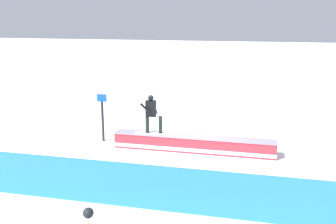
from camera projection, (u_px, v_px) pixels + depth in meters
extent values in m
plane|color=white|center=(193.00, 151.00, 14.93)|extent=(120.00, 120.00, 0.00)
cube|color=red|center=(193.00, 144.00, 14.86)|extent=(6.17, 0.67, 0.58)
cube|color=white|center=(193.00, 148.00, 14.90)|extent=(6.18, 0.68, 0.14)
cube|color=#978D9D|center=(193.00, 137.00, 14.78)|extent=(6.17, 0.73, 0.04)
cube|color=silver|center=(154.00, 133.00, 15.12)|extent=(1.52, 0.51, 0.01)
cylinder|color=black|center=(147.00, 125.00, 15.05)|extent=(0.16, 0.16, 0.67)
cylinder|color=black|center=(160.00, 125.00, 15.02)|extent=(0.16, 0.16, 0.67)
cube|color=black|center=(151.00, 109.00, 14.88)|extent=(0.43, 0.29, 0.61)
sphere|color=black|center=(151.00, 98.00, 14.78)|extent=(0.22, 0.22, 0.22)
cylinder|color=black|center=(146.00, 109.00, 14.73)|extent=(0.46, 0.15, 0.46)
cylinder|color=black|center=(154.00, 107.00, 15.03)|extent=(0.30, 0.13, 0.54)
cube|color=#297BDC|center=(167.00, 189.00, 10.30)|extent=(11.85, 0.30, 1.27)
sphere|color=black|center=(88.00, 213.00, 7.05)|extent=(0.20, 0.20, 0.20)
cylinder|color=#262628|center=(103.00, 122.00, 15.95)|extent=(0.10, 0.10, 1.68)
cube|color=blue|center=(102.00, 98.00, 15.70)|extent=(0.40, 0.04, 0.30)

